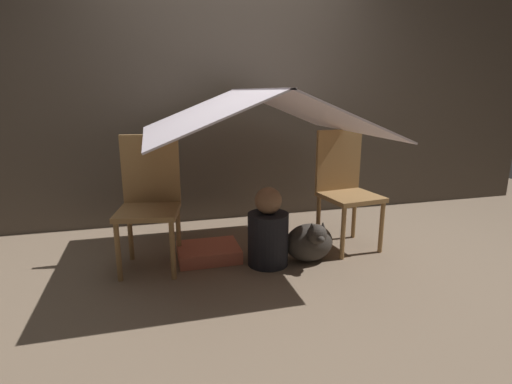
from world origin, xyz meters
name	(u,v)px	position (x,y,z in m)	size (l,w,h in m)	color
ground_plane	(264,270)	(0.00, 0.00, 0.00)	(8.80, 8.80, 0.00)	#7A6651
wall_back	(227,92)	(0.00, 1.30, 1.25)	(7.00, 0.05, 2.50)	#4C4238
chair_left	(150,197)	(-0.77, 0.31, 0.52)	(0.49, 0.49, 0.95)	olive
chair_right	(345,185)	(0.78, 0.31, 0.52)	(0.47, 0.47, 0.95)	olive
sheet_canopy	(256,112)	(0.00, 0.23, 1.12)	(1.58, 1.53, 0.33)	silver
person_front	(268,233)	(0.05, 0.09, 0.25)	(0.30, 0.30, 0.59)	black
dog	(310,242)	(0.37, 0.05, 0.16)	(0.37, 0.37, 0.35)	#332D28
floor_cushion	(209,252)	(-0.36, 0.31, 0.05)	(0.46, 0.37, 0.10)	#CC664C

